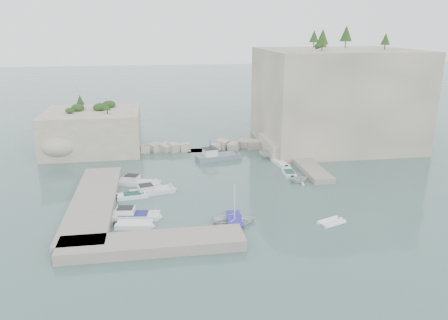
{
  "coord_description": "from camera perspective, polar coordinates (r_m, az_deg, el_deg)",
  "views": [
    {
      "loc": [
        -9.15,
        -51.43,
        20.9
      ],
      "look_at": [
        0.0,
        6.0,
        3.0
      ],
      "focal_mm": 35.0,
      "sensor_mm": 36.0,
      "label": 1
    }
  ],
  "objects": [
    {
      "name": "inflatable_dinghy",
      "position": [
        50.12,
        13.83,
        -8.07
      ],
      "size": [
        3.51,
        2.59,
        0.44
      ],
      "primitive_type": null,
      "rotation": [
        0.0,
        0.0,
        0.37
      ],
      "color": "white",
      "rests_on": "ground"
    },
    {
      "name": "work_boat",
      "position": [
        71.32,
        -0.71,
        0.07
      ],
      "size": [
        8.33,
        4.01,
        2.2
      ],
      "primitive_type": null,
      "rotation": [
        0.0,
        0.0,
        0.21
      ],
      "color": "slate",
      "rests_on": "ground"
    },
    {
      "name": "tender_east_c",
      "position": [
        69.01,
        7.39,
        -0.67
      ],
      "size": [
        2.14,
        4.51,
        0.7
      ],
      "primitive_type": null,
      "rotation": [
        0.0,
        0.0,
        1.75
      ],
      "color": "white",
      "rests_on": "ground"
    },
    {
      "name": "outcrop_west",
      "position": [
        79.14,
        -16.74,
        3.68
      ],
      "size": [
        16.0,
        14.0,
        7.0
      ],
      "primitive_type": "cube",
      "color": "beige",
      "rests_on": "ground"
    },
    {
      "name": "rowboat",
      "position": [
        48.96,
        1.38,
        -8.17
      ],
      "size": [
        4.98,
        3.7,
        0.99
      ],
      "primitive_type": "imported",
      "rotation": [
        0.0,
        0.0,
        1.51
      ],
      "color": "white",
      "rests_on": "ground"
    },
    {
      "name": "tender_east_a",
      "position": [
        61.82,
        9.74,
        -2.91
      ],
      "size": [
        3.22,
        2.84,
        1.61
      ],
      "primitive_type": "imported",
      "rotation": [
        0.0,
        0.0,
        1.64
      ],
      "color": "silver",
      "rests_on": "ground"
    },
    {
      "name": "breakwater",
      "position": [
        76.6,
        -2.62,
        1.8
      ],
      "size": [
        28.0,
        3.0,
        1.4
      ],
      "primitive_type": "cube",
      "color": "beige",
      "rests_on": "ground"
    },
    {
      "name": "quay_west",
      "position": [
        54.95,
        -16.66,
        -5.39
      ],
      "size": [
        5.0,
        24.0,
        1.1
      ],
      "primitive_type": "cube",
      "color": "#9E9689",
      "rests_on": "ground"
    },
    {
      "name": "motorboat_a",
      "position": [
        61.27,
        -11.16,
        -3.18
      ],
      "size": [
        6.89,
        4.23,
        1.4
      ],
      "primitive_type": null,
      "rotation": [
        0.0,
        0.0,
        -0.37
      ],
      "color": "silver",
      "rests_on": "ground"
    },
    {
      "name": "vegetation",
      "position": [
        80.55,
        10.88,
        14.7
      ],
      "size": [
        53.48,
        13.88,
        13.4
      ],
      "color": "#1E4219",
      "rests_on": "ground"
    },
    {
      "name": "cliff_east",
      "position": [
        82.02,
        14.28,
        7.89
      ],
      "size": [
        26.0,
        22.0,
        17.0
      ],
      "primitive_type": "cube",
      "color": "beige",
      "rests_on": "ground"
    },
    {
      "name": "tender_east_d",
      "position": [
        72.44,
        6.27,
        0.23
      ],
      "size": [
        4.52,
        2.25,
        1.67
      ],
      "primitive_type": "imported",
      "rotation": [
        0.0,
        0.0,
        1.42
      ],
      "color": "silver",
      "rests_on": "ground"
    },
    {
      "name": "motorboat_e",
      "position": [
        48.9,
        -11.68,
        -8.58
      ],
      "size": [
        4.46,
        2.39,
        0.7
      ],
      "primitive_type": null,
      "rotation": [
        0.0,
        0.0,
        -0.16
      ],
      "color": "white",
      "rests_on": "ground"
    },
    {
      "name": "quay_south",
      "position": [
        43.94,
        -9.28,
        -10.73
      ],
      "size": [
        18.0,
        4.0,
        1.1
      ],
      "primitive_type": "cube",
      "color": "#9E9689",
      "rests_on": "ground"
    },
    {
      "name": "ground",
      "position": [
        56.27,
        0.96,
        -4.7
      ],
      "size": [
        400.0,
        400.0,
        0.0
      ],
      "primitive_type": "plane",
      "color": "#436561",
      "rests_on": "ground"
    },
    {
      "name": "tender_east_b",
      "position": [
        64.56,
        8.5,
        -1.98
      ],
      "size": [
        1.81,
        4.49,
        0.7
      ],
      "primitive_type": null,
      "rotation": [
        0.0,
        0.0,
        1.5
      ],
      "color": "white",
      "rests_on": "ground"
    },
    {
      "name": "cliff_terrace",
      "position": [
        75.49,
        8.34,
        1.83
      ],
      "size": [
        8.0,
        10.0,
        2.5
      ],
      "primitive_type": "cube",
      "color": "beige",
      "rests_on": "ground"
    },
    {
      "name": "motorboat_b",
      "position": [
        57.86,
        -9.29,
        -4.31
      ],
      "size": [
        6.59,
        3.48,
        1.4
      ],
      "primitive_type": null,
      "rotation": [
        0.0,
        0.0,
        0.24
      ],
      "color": "silver",
      "rests_on": "ground"
    },
    {
      "name": "rowboat_mast",
      "position": [
        47.91,
        1.4,
        -5.37
      ],
      "size": [
        0.1,
        0.1,
        4.2
      ],
      "primitive_type": "cylinder",
      "color": "white",
      "rests_on": "rowboat"
    },
    {
      "name": "ledge_east",
      "position": [
        68.61,
        10.67,
        -0.58
      ],
      "size": [
        3.0,
        16.0,
        0.8
      ],
      "primitive_type": "cube",
      "color": "#9E9689",
      "rests_on": "ground"
    },
    {
      "name": "motorboat_c",
      "position": [
        56.88,
        -11.88,
        -4.84
      ],
      "size": [
        4.39,
        2.11,
        0.7
      ],
      "primitive_type": null,
      "rotation": [
        0.0,
        0.0,
        0.14
      ],
      "color": "white",
      "rests_on": "ground"
    },
    {
      "name": "motorboat_d",
      "position": [
        51.05,
        -11.72,
        -7.44
      ],
      "size": [
        6.65,
        2.77,
        1.4
      ],
      "primitive_type": null,
      "rotation": [
        0.0,
        0.0,
        -0.14
      ],
      "color": "white",
      "rests_on": "ground"
    }
  ]
}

